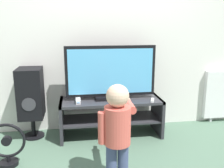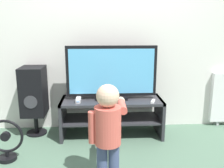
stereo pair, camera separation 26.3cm
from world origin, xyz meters
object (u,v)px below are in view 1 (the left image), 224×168
(remote_primary, at_px, (152,100))
(remote_secondary, at_px, (119,101))
(game_console, at_px, (78,100))
(floor_fan, at_px, (7,147))
(child, at_px, (117,126))
(television, at_px, (111,73))
(speaker_tower, at_px, (31,94))

(remote_primary, distance_m, remote_secondary, 0.40)
(game_console, height_order, remote_secondary, game_console)
(floor_fan, bearing_deg, remote_primary, 14.03)
(remote_secondary, bearing_deg, game_console, 173.09)
(game_console, height_order, floor_fan, game_console)
(remote_primary, height_order, floor_fan, remote_primary)
(remote_primary, xyz_separation_m, child, (-0.56, -0.79, 0.04))
(television, bearing_deg, floor_fan, -152.83)
(television, relative_size, speaker_tower, 1.26)
(television, bearing_deg, remote_primary, -19.54)
(remote_secondary, relative_size, child, 0.15)
(remote_secondary, height_order, speaker_tower, speaker_tower)
(game_console, distance_m, speaker_tower, 0.58)
(remote_secondary, bearing_deg, child, -101.17)
(television, xyz_separation_m, floor_fan, (-1.10, -0.56, -0.59))
(floor_fan, bearing_deg, child, -21.30)
(remote_secondary, bearing_deg, remote_primary, -4.19)
(remote_primary, distance_m, floor_fan, 1.65)
(remote_primary, relative_size, speaker_tower, 0.16)
(child, bearing_deg, floor_fan, 158.70)
(remote_primary, height_order, child, child)
(game_console, distance_m, floor_fan, 0.90)
(child, bearing_deg, game_console, 109.95)
(television, relative_size, game_console, 5.83)
(speaker_tower, height_order, floor_fan, speaker_tower)
(floor_fan, bearing_deg, television, 27.17)
(game_console, relative_size, floor_fan, 0.42)
(speaker_tower, bearing_deg, child, -49.62)
(remote_primary, height_order, remote_secondary, same)
(television, height_order, remote_primary, television)
(child, bearing_deg, remote_secondary, 78.83)
(remote_secondary, xyz_separation_m, child, (-0.16, -0.82, 0.04))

